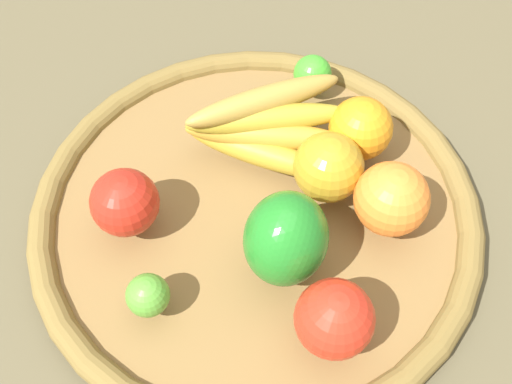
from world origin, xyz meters
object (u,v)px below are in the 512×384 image
Objects in this scene: lime_0 at (148,295)px; apple_0 at (125,202)px; lime_1 at (312,74)px; banana_bunch at (265,127)px; apple_1 at (328,167)px; bell_pepper at (286,239)px; orange_1 at (361,128)px; apple_2 at (334,319)px; orange_0 at (392,196)px.

lime_0 is 0.60× the size of apple_0.
lime_1 is 0.11m from banana_bunch.
apple_1 is (-0.07, 0.19, 0.00)m from apple_0.
apple_1 is 0.75× the size of bell_pepper.
bell_pepper reaches higher than lime_0.
orange_1 reaches higher than lime_1.
banana_bunch is at bearing -81.89° from orange_1.
banana_bunch reaches higher than orange_1.
banana_bunch is 1.83× the size of bell_pepper.
apple_1 is 0.08m from banana_bunch.
lime_1 is at bearing -170.96° from apple_2.
lime_1 is at bearing -145.37° from orange_1.
banana_bunch is 0.15m from bell_pepper.
orange_1 is 0.09m from orange_0.
apple_0 is 0.23m from apple_2.
apple_0 is at bearing -37.18° from lime_1.
lime_1 is at bearing 157.57° from banana_bunch.
banana_bunch is at bearing -151.37° from bell_pepper.
apple_0 is 0.27m from lime_1.
lime_1 reaches higher than lime_0.
apple_1 is 0.07m from orange_0.
lime_0 is at bearing -91.32° from apple_2.
apple_2 is (0.06, 0.05, -0.01)m from bell_pepper.
banana_bunch is at bearing 133.41° from apple_0.
lime_0 is 0.55× the size of orange_0.
orange_1 is at bearing 98.11° from banana_bunch.
orange_1 reaches higher than lime_0.
orange_0 reaches higher than apple_1.
apple_0 is at bearing -59.73° from orange_1.
apple_0 is at bearing -46.59° from banana_bunch.
bell_pepper is (-0.06, 0.12, 0.03)m from lime_0.
apple_0 is 0.16m from bell_pepper.
orange_1 is at bearing 140.44° from lime_0.
orange_1 is 0.17m from bell_pepper.
apple_0 is (-0.09, -0.04, 0.01)m from lime_0.
lime_0 is 0.59× the size of orange_1.
orange_0 is (0.17, 0.09, 0.01)m from lime_1.
banana_bunch is (-0.04, -0.07, -0.00)m from apple_1.
apple_1 is at bearing 58.22° from banana_bunch.
apple_1 is at bearing -26.82° from orange_1.
apple_1 is 1.06× the size of orange_1.
lime_1 is at bearing 142.82° from apple_0.
orange_0 is at bearing 67.46° from apple_1.
orange_1 is 0.92× the size of orange_0.
orange_0 is 1.05× the size of apple_2.
bell_pepper is (0.24, -0.00, 0.03)m from lime_1.
bell_pepper is (0.10, -0.03, 0.01)m from apple_1.
apple_0 is 0.26m from orange_0.
apple_2 is (0.00, 0.17, 0.02)m from lime_0.
lime_0 is 0.32m from lime_1.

